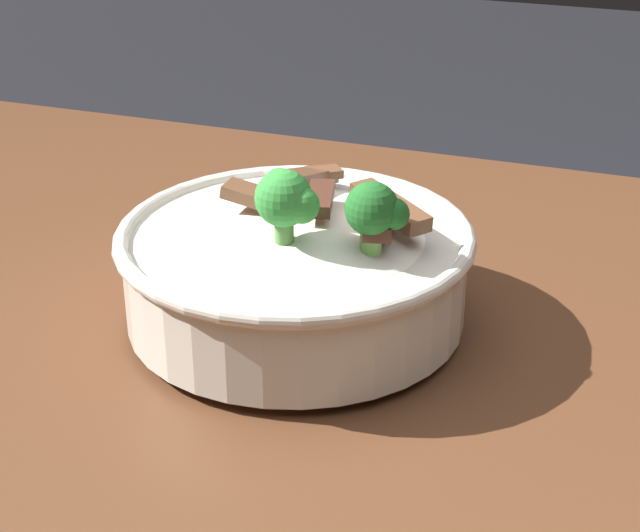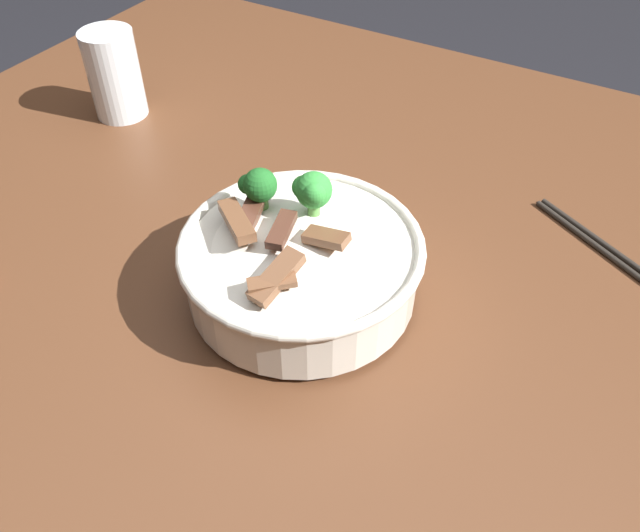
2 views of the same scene
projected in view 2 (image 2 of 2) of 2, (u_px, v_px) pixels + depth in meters
name	position (u px, v px, depth m)	size (l,w,h in m)	color
ground	(316.00, 505.00, 1.37)	(10.00, 10.00, 0.00)	black
dining_table	(314.00, 282.00, 0.91)	(1.30, 1.04, 0.79)	#56331E
rice_bowl	(301.00, 260.00, 0.68)	(0.26, 0.26, 0.14)	silver
drinking_glass	(116.00, 80.00, 0.96)	(0.08, 0.08, 0.13)	white
chopsticks_pair	(610.00, 252.00, 0.76)	(0.21, 0.12, 0.01)	#28231E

